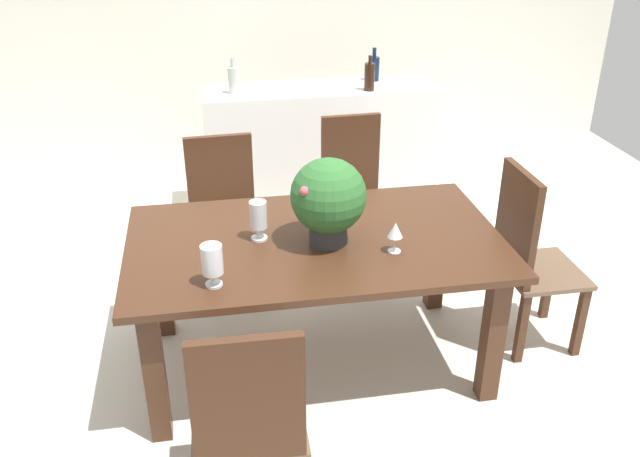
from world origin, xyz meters
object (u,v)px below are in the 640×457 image
at_px(chair_far_left, 223,205).
at_px(chair_foot_end, 527,253).
at_px(chair_near_left, 249,420).
at_px(flower_centerpiece, 328,198).
at_px(chair_far_right, 353,191).
at_px(wine_bottle_amber, 369,76).
at_px(wine_bottle_green, 234,80).
at_px(kitchen_counter, 320,150).
at_px(wine_glass, 395,231).
at_px(wine_bottle_clear, 374,68).
at_px(crystal_vase_center_near, 258,217).
at_px(dining_table, 315,259).
at_px(crystal_vase_left, 212,261).

relative_size(chair_far_left, chair_foot_end, 0.91).
height_order(chair_far_left, chair_near_left, chair_near_left).
bearing_deg(flower_centerpiece, chair_foot_end, 2.75).
relative_size(chair_far_left, chair_far_right, 0.91).
relative_size(wine_bottle_amber, wine_bottle_green, 0.99).
bearing_deg(chair_near_left, chair_far_left, -88.67).
bearing_deg(wine_bottle_green, kitchen_counter, 5.29).
relative_size(wine_glass, wine_bottle_amber, 0.61).
bearing_deg(wine_bottle_clear, chair_far_left, -138.71).
distance_m(chair_far_left, crystal_vase_center_near, 1.01).
distance_m(chair_near_left, wine_bottle_green, 2.92).
bearing_deg(wine_bottle_green, chair_near_left, -92.99).
bearing_deg(flower_centerpiece, crystal_vase_center_near, 163.89).
bearing_deg(wine_glass, chair_far_right, 86.94).
bearing_deg(chair_far_left, chair_foot_end, -34.66).
distance_m(flower_centerpiece, wine_bottle_green, 1.96).
relative_size(flower_centerpiece, wine_glass, 2.81).
relative_size(dining_table, kitchen_counter, 1.07).
xyz_separation_m(chair_far_left, wine_bottle_green, (0.15, 0.90, 0.56)).
height_order(dining_table, chair_near_left, chair_near_left).
xyz_separation_m(chair_near_left, kitchen_counter, (0.78, 2.92, -0.05)).
xyz_separation_m(chair_far_left, flower_centerpiece, (0.48, -1.03, 0.47)).
distance_m(dining_table, chair_foot_end, 1.16).
xyz_separation_m(chair_far_left, chair_far_right, (0.84, 0.00, 0.03)).
bearing_deg(dining_table, wine_bottle_amber, 68.49).
height_order(flower_centerpiece, crystal_vase_center_near, flower_centerpiece).
distance_m(wine_bottle_amber, wine_bottle_green, 0.98).
relative_size(dining_table, crystal_vase_left, 9.35).
xyz_separation_m(chair_far_left, wine_bottle_clear, (1.23, 1.08, 0.56)).
height_order(chair_far_left, crystal_vase_center_near, crystal_vase_center_near).
bearing_deg(wine_glass, flower_centerpiece, 154.00).
bearing_deg(flower_centerpiece, wine_bottle_amber, 70.59).
distance_m(chair_near_left, wine_glass, 1.15).
relative_size(wine_glass, wine_bottle_clear, 0.62).
xyz_separation_m(chair_far_left, crystal_vase_left, (-0.09, -1.33, 0.36)).
relative_size(dining_table, chair_near_left, 1.87).
xyz_separation_m(chair_far_left, wine_bottle_amber, (1.13, 0.81, 0.56)).
xyz_separation_m(flower_centerpiece, crystal_vase_left, (-0.57, -0.30, -0.12)).
bearing_deg(chair_far_right, crystal_vase_center_near, -128.58).
height_order(dining_table, crystal_vase_center_near, crystal_vase_center_near).
xyz_separation_m(chair_far_left, crystal_vase_center_near, (0.15, -0.93, 0.36)).
bearing_deg(crystal_vase_center_near, wine_bottle_clear, 61.80).
height_order(chair_foot_end, wine_bottle_green, wine_bottle_green).
xyz_separation_m(crystal_vase_left, wine_bottle_green, (0.24, 2.23, 0.21)).
distance_m(chair_far_left, wine_bottle_amber, 1.50).
relative_size(crystal_vase_center_near, wine_bottle_amber, 0.81).
relative_size(dining_table, chair_far_right, 1.78).
relative_size(chair_far_left, wine_bottle_clear, 3.84).
height_order(flower_centerpiece, wine_glass, flower_centerpiece).
distance_m(flower_centerpiece, crystal_vase_center_near, 0.36).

